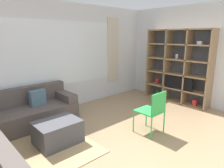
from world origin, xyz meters
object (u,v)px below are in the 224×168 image
Objects in this scene: shelving_unit at (178,67)px; ottoman at (58,132)px; folding_chair at (153,109)px; couch_main at (28,113)px.

ottoman is (-3.70, 0.20, -0.80)m from shelving_unit.
folding_chair reaches higher than ottoman.
shelving_unit is 2.73× the size of ottoman.
shelving_unit is 3.79m from ottoman.
shelving_unit reaches higher than couch_main.
couch_main is at bearing 161.34° from shelving_unit.
folding_chair is at bearing -50.88° from couch_main.
shelving_unit reaches higher than folding_chair.
couch_main is 2.29× the size of folding_chair.
shelving_unit reaches higher than ottoman.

